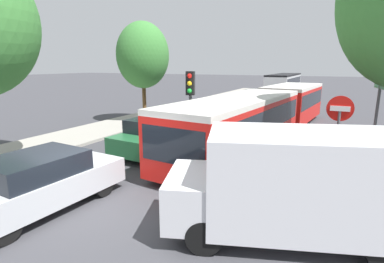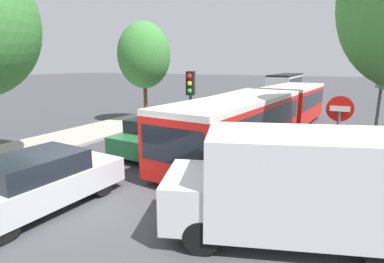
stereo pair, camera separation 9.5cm
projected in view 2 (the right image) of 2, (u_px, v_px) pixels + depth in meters
ground_plane at (106, 211)px, 7.64m from camera, size 200.00×200.00×0.00m
kerb_strip_left at (187, 107)px, 25.74m from camera, size 3.20×44.67×0.14m
articulated_bus at (267, 112)px, 14.77m from camera, size 4.00×16.20×2.38m
city_bus_rear at (286, 82)px, 38.22m from camera, size 2.61×11.51×2.48m
queued_car_silver at (39, 181)px, 7.60m from camera, size 2.06×4.32×1.46m
queued_car_green at (158, 135)px, 12.65m from camera, size 2.09×4.38×1.48m
queued_car_navy at (210, 118)px, 16.74m from camera, size 1.98×4.16×1.41m
queued_car_black at (238, 106)px, 21.55m from camera, size 2.01×4.22×1.43m
queued_car_red at (258, 98)px, 26.22m from camera, size 2.13×4.48×1.52m
white_van at (295, 183)px, 6.21m from camera, size 5.36×3.48×2.31m
traffic_light at (190, 95)px, 11.52m from camera, size 0.37×0.39×3.40m
no_entry_sign at (338, 130)px, 8.28m from camera, size 0.70×0.08×2.82m
direction_sign_post at (380, 96)px, 10.48m from camera, size 0.26×1.39×3.60m
tree_left_mid at (144, 55)px, 18.61m from camera, size 3.27×3.27×6.25m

